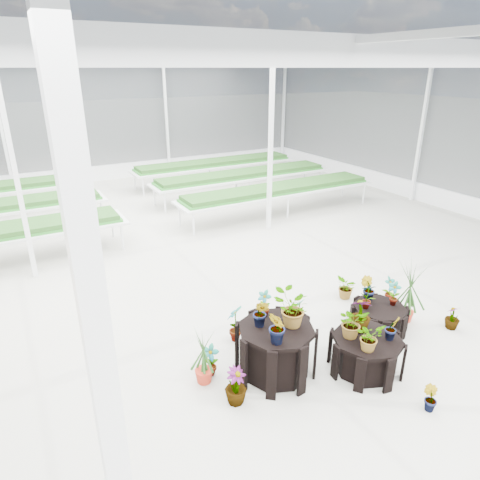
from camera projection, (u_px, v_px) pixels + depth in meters
ground_plane at (248, 329)px, 7.40m from camera, size 24.00×24.00×0.00m
greenhouse_shell at (249, 204)px, 6.56m from camera, size 18.00×24.00×4.50m
steel_frame at (249, 204)px, 6.56m from camera, size 18.00×24.00×4.50m
nursery_benches at (130, 201)px, 13.07m from camera, size 16.00×7.00×0.84m
plinth_tall at (276, 350)px, 6.21m from camera, size 1.25×1.25×0.78m
plinth_mid at (366, 354)px, 6.31m from camera, size 1.19×1.19×0.56m
plinth_low at (379, 317)px, 7.35m from camera, size 1.10×1.10×0.42m
nursery_plants at (327, 316)px, 6.66m from camera, size 4.64×3.15×1.33m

